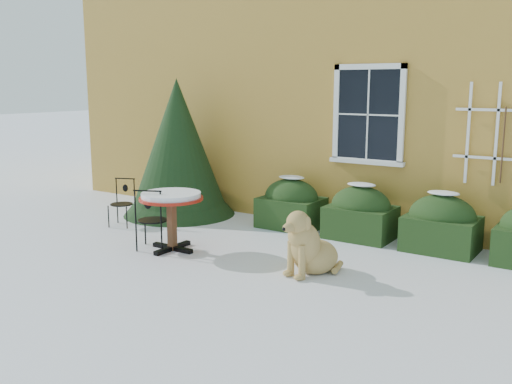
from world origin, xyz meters
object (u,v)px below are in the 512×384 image
Objects in this scene: bistro_table at (171,202)px; evergreen_shrub at (178,161)px; patio_chair_far at (122,202)px; patio_chair_near at (152,219)px; dog at (308,247)px.

evergreen_shrub is at bearing 128.84° from bistro_table.
evergreen_shrub is 1.40m from patio_chair_far.
patio_chair_far is at bearing -101.38° from evergreen_shrub.
patio_chair_near is 1.13× the size of patio_chair_far.
patio_chair_near is 1.70m from patio_chair_far.
patio_chair_near is at bearing -155.40° from bistro_table.
evergreen_shrub reaches higher than patio_chair_near.
evergreen_shrub is at bearing 57.72° from patio_chair_far.
evergreen_shrub is at bearing 171.64° from dog.
evergreen_shrub reaches higher than patio_chair_far.
dog is at bearing -24.72° from evergreen_shrub.
patio_chair_far is at bearing -170.86° from dog.
patio_chair_near is at bearing -156.93° from dog.
evergreen_shrub reaches higher than bistro_table.
bistro_table is at bearing -51.16° from evergreen_shrub.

